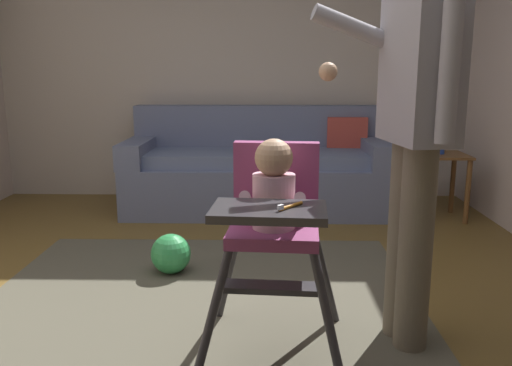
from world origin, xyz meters
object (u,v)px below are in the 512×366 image
object	(u,v)px
adult_standing	(415,129)
sippy_cup	(440,147)
high_chair	(274,209)
couch	(258,170)
toy_ball	(171,254)
side_table	(439,171)

from	to	relation	value
adult_standing	sippy_cup	world-z (taller)	adult_standing
high_chair	adult_standing	xyz separation A→B (m)	(0.57, 0.09, 0.32)
couch	adult_standing	size ratio (longest dim) A/B	1.32
high_chair	toy_ball	bearing A→B (deg)	-141.30
couch	adult_standing	world-z (taller)	adult_standing
side_table	sippy_cup	xyz separation A→B (m)	(-0.01, 0.00, 0.19)
adult_standing	side_table	xyz separation A→B (m)	(0.77, 2.00, -0.55)
toy_ball	sippy_cup	world-z (taller)	sippy_cup
toy_ball	adult_standing	bearing A→B (deg)	-33.58
toy_ball	sippy_cup	size ratio (longest dim) A/B	2.33
couch	side_table	xyz separation A→B (m)	(1.44, -0.27, 0.05)
couch	adult_standing	bearing A→B (deg)	16.56
toy_ball	side_table	size ratio (longest dim) A/B	0.45
high_chair	adult_standing	bearing A→B (deg)	102.95
sippy_cup	side_table	bearing A→B (deg)	-0.00
high_chair	adult_standing	distance (m)	0.66
couch	adult_standing	xyz separation A→B (m)	(0.68, -2.28, 0.60)
toy_ball	high_chair	bearing A→B (deg)	-55.58
toy_ball	side_table	distance (m)	2.30
adult_standing	sippy_cup	distance (m)	2.17
couch	toy_ball	world-z (taller)	couch
sippy_cup	adult_standing	bearing A→B (deg)	-110.75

